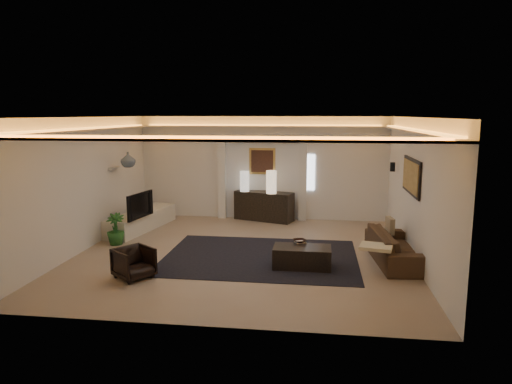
# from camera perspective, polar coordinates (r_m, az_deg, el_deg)

# --- Properties ---
(floor) EXTENTS (7.00, 7.00, 0.00)m
(floor) POSITION_cam_1_polar(r_m,az_deg,el_deg) (10.11, -1.58, -7.55)
(floor) COLOR gray
(floor) RESTS_ON ground
(ceiling) EXTENTS (7.00, 7.00, 0.00)m
(ceiling) POSITION_cam_1_polar(r_m,az_deg,el_deg) (9.66, -1.66, 9.13)
(ceiling) COLOR white
(ceiling) RESTS_ON ground
(wall_back) EXTENTS (7.00, 0.00, 7.00)m
(wall_back) POSITION_cam_1_polar(r_m,az_deg,el_deg) (13.21, 0.78, 2.94)
(wall_back) COLOR white
(wall_back) RESTS_ON ground
(wall_front) EXTENTS (7.00, 0.00, 7.00)m
(wall_front) POSITION_cam_1_polar(r_m,az_deg,el_deg) (6.41, -6.59, -4.22)
(wall_front) COLOR white
(wall_front) RESTS_ON ground
(wall_left) EXTENTS (0.00, 7.00, 7.00)m
(wall_left) POSITION_cam_1_polar(r_m,az_deg,el_deg) (10.89, -20.13, 0.94)
(wall_left) COLOR white
(wall_left) RESTS_ON ground
(wall_right) EXTENTS (0.00, 7.00, 7.00)m
(wall_right) POSITION_cam_1_polar(r_m,az_deg,el_deg) (9.85, 18.91, 0.16)
(wall_right) COLOR white
(wall_right) RESTS_ON ground
(cove_soffit) EXTENTS (7.00, 7.00, 0.04)m
(cove_soffit) POSITION_cam_1_polar(r_m,az_deg,el_deg) (9.67, -1.65, 7.47)
(cove_soffit) COLOR silver
(cove_soffit) RESTS_ON ceiling
(daylight_slit) EXTENTS (0.25, 0.03, 1.00)m
(daylight_slit) POSITION_cam_1_polar(r_m,az_deg,el_deg) (13.12, 6.64, 2.39)
(daylight_slit) COLOR white
(daylight_slit) RESTS_ON wall_back
(area_rug) EXTENTS (4.00, 3.00, 0.01)m
(area_rug) POSITION_cam_1_polar(r_m,az_deg,el_deg) (9.86, 0.55, -7.94)
(area_rug) COLOR black
(area_rug) RESTS_ON ground
(pilaster_left) EXTENTS (0.22, 0.20, 2.20)m
(pilaster_left) POSITION_cam_1_polar(r_m,az_deg,el_deg) (13.34, -4.18, 1.47)
(pilaster_left) COLOR silver
(pilaster_left) RESTS_ON ground
(pilaster_right) EXTENTS (0.22, 0.20, 2.20)m
(pilaster_right) POSITION_cam_1_polar(r_m,az_deg,el_deg) (13.08, 5.74, 1.28)
(pilaster_right) COLOR silver
(pilaster_right) RESTS_ON ground
(alcove_header) EXTENTS (2.52, 0.20, 0.12)m
(alcove_header) POSITION_cam_1_polar(r_m,az_deg,el_deg) (13.05, 0.74, 6.38)
(alcove_header) COLOR silver
(alcove_header) RESTS_ON wall_back
(painting_frame) EXTENTS (0.74, 0.04, 0.74)m
(painting_frame) POSITION_cam_1_polar(r_m,az_deg,el_deg) (13.16, 0.77, 3.79)
(painting_frame) COLOR tan
(painting_frame) RESTS_ON wall_back
(painting_canvas) EXTENTS (0.62, 0.02, 0.62)m
(painting_canvas) POSITION_cam_1_polar(r_m,az_deg,el_deg) (13.14, 0.76, 3.78)
(painting_canvas) COLOR #4C2D1E
(painting_canvas) RESTS_ON wall_back
(art_panel_frame) EXTENTS (0.04, 1.64, 0.74)m
(art_panel_frame) POSITION_cam_1_polar(r_m,az_deg,el_deg) (10.11, 18.49, 1.84)
(art_panel_frame) COLOR black
(art_panel_frame) RESTS_ON wall_right
(art_panel_gold) EXTENTS (0.02, 1.50, 0.62)m
(art_panel_gold) POSITION_cam_1_polar(r_m,az_deg,el_deg) (10.10, 18.35, 1.84)
(art_panel_gold) COLOR tan
(art_panel_gold) RESTS_ON wall_right
(wall_sconce) EXTENTS (0.12, 0.12, 0.22)m
(wall_sconce) POSITION_cam_1_polar(r_m,az_deg,el_deg) (11.95, 16.36, 2.97)
(wall_sconce) COLOR black
(wall_sconce) RESTS_ON wall_right
(wall_niche) EXTENTS (0.10, 0.55, 0.04)m
(wall_niche) POSITION_cam_1_polar(r_m,az_deg,el_deg) (12.09, -16.88, 2.87)
(wall_niche) COLOR silver
(wall_niche) RESTS_ON wall_left
(console) EXTENTS (1.73, 1.02, 0.83)m
(console) POSITION_cam_1_polar(r_m,az_deg,el_deg) (13.12, 0.98, -1.75)
(console) COLOR black
(console) RESTS_ON ground
(lamp_left) EXTENTS (0.31, 0.31, 0.57)m
(lamp_left) POSITION_cam_1_polar(r_m,az_deg,el_deg) (13.08, -1.41, 1.28)
(lamp_left) COLOR beige
(lamp_left) RESTS_ON console
(lamp_right) EXTENTS (0.33, 0.33, 0.63)m
(lamp_right) POSITION_cam_1_polar(r_m,az_deg,el_deg) (12.73, 1.89, 1.05)
(lamp_right) COLOR #FFE1BB
(lamp_right) RESTS_ON console
(media_ledge) EXTENTS (1.07, 2.62, 0.48)m
(media_ledge) POSITION_cam_1_polar(r_m,az_deg,el_deg) (12.50, -13.80, -3.42)
(media_ledge) COLOR beige
(media_ledge) RESTS_ON ground
(tv) EXTENTS (1.08, 0.34, 0.62)m
(tv) POSITION_cam_1_polar(r_m,az_deg,el_deg) (11.72, -14.42, -1.63)
(tv) COLOR black
(tv) RESTS_ON media_ledge
(figurine) EXTENTS (0.12, 0.12, 0.33)m
(figurine) POSITION_cam_1_polar(r_m,az_deg,el_deg) (13.29, -13.27, -0.81)
(figurine) COLOR #3D2D1D
(figurine) RESTS_ON media_ledge
(ginger_jar) EXTENTS (0.44, 0.44, 0.37)m
(ginger_jar) POSITION_cam_1_polar(r_m,az_deg,el_deg) (11.90, -15.37, 3.84)
(ginger_jar) COLOR slate
(ginger_jar) RESTS_ON wall_niche
(plant) EXTENTS (0.47, 0.47, 0.72)m
(plant) POSITION_cam_1_polar(r_m,az_deg,el_deg) (11.18, -16.80, -4.36)
(plant) COLOR #225821
(plant) RESTS_ON ground
(sofa) EXTENTS (2.19, 1.03, 0.62)m
(sofa) POSITION_cam_1_polar(r_m,az_deg,el_deg) (9.90, 16.70, -6.46)
(sofa) COLOR #331D15
(sofa) RESTS_ON ground
(throw_blanket) EXTENTS (0.66, 0.59, 0.06)m
(throw_blanket) POSITION_cam_1_polar(r_m,az_deg,el_deg) (8.92, 14.46, -6.51)
(throw_blanket) COLOR white
(throw_blanket) RESTS_ON sofa
(throw_pillow) EXTENTS (0.16, 0.37, 0.36)m
(throw_pillow) POSITION_cam_1_polar(r_m,az_deg,el_deg) (10.65, 16.06, -3.96)
(throw_pillow) COLOR gray
(throw_pillow) RESTS_ON sofa
(coffee_table) EXTENTS (1.12, 0.61, 0.42)m
(coffee_table) POSITION_cam_1_polar(r_m,az_deg,el_deg) (9.23, 5.65, -7.94)
(coffee_table) COLOR black
(coffee_table) RESTS_ON ground
(bowl) EXTENTS (0.34, 0.34, 0.06)m
(bowl) POSITION_cam_1_polar(r_m,az_deg,el_deg) (9.45, 5.35, -6.01)
(bowl) COLOR black
(bowl) RESTS_ON coffee_table
(magazine) EXTENTS (0.26, 0.23, 0.03)m
(magazine) POSITION_cam_1_polar(r_m,az_deg,el_deg) (9.46, 5.46, -6.11)
(magazine) COLOR white
(magazine) RESTS_ON coffee_table
(armchair) EXTENTS (0.87, 0.87, 0.57)m
(armchair) POSITION_cam_1_polar(r_m,az_deg,el_deg) (8.87, -14.70, -8.39)
(armchair) COLOR black
(armchair) RESTS_ON ground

